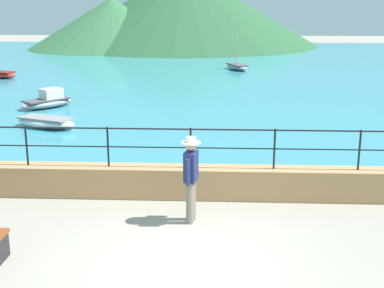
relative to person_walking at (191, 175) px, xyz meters
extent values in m
plane|color=gray|center=(-0.08, -1.83, -0.98)|extent=(120.00, 120.00, 0.00)
cube|color=tan|center=(-0.08, 1.37, -0.63)|extent=(20.00, 0.56, 0.70)
cylinder|color=black|center=(-3.76, 1.37, 0.17)|extent=(0.04, 0.04, 0.90)
cylinder|color=black|center=(-1.92, 1.37, 0.17)|extent=(0.04, 0.04, 0.90)
cylinder|color=black|center=(-0.08, 1.37, 0.17)|extent=(0.04, 0.04, 0.90)
cylinder|color=black|center=(1.76, 1.37, 0.17)|extent=(0.04, 0.04, 0.90)
cylinder|color=black|center=(3.60, 1.37, 0.17)|extent=(0.04, 0.04, 0.90)
cylinder|color=black|center=(-0.08, 1.37, 0.59)|extent=(18.40, 0.04, 0.04)
cylinder|color=black|center=(-0.08, 1.37, 0.17)|extent=(18.40, 0.03, 0.03)
cube|color=teal|center=(-0.08, 24.01, -0.95)|extent=(64.00, 44.32, 0.06)
cone|color=#285633|center=(-2.82, 43.08, 2.67)|extent=(26.20, 26.20, 7.30)
cone|color=#33663D|center=(-9.18, 39.02, 1.29)|extent=(15.43, 15.43, 4.54)
cube|color=black|center=(-3.13, -1.81, -0.76)|extent=(0.09, 0.47, 0.43)
cylinder|color=slate|center=(-0.02, -0.09, -0.55)|extent=(0.15, 0.15, 0.86)
cylinder|color=slate|center=(0.02, 0.09, -0.55)|extent=(0.15, 0.15, 0.86)
cube|color=navy|center=(0.00, 0.00, 0.18)|extent=(0.29, 0.40, 0.60)
cylinder|color=navy|center=(-0.05, -0.23, 0.14)|extent=(0.09, 0.09, 0.52)
cylinder|color=navy|center=(0.05, 0.23, 0.14)|extent=(0.09, 0.09, 0.52)
sphere|color=tan|center=(0.00, 0.00, 0.61)|extent=(0.22, 0.22, 0.22)
cylinder|color=beige|center=(0.00, 0.00, 0.66)|extent=(0.38, 0.38, 0.02)
cylinder|color=beige|center=(0.00, 0.00, 0.72)|extent=(0.20, 0.20, 0.10)
ellipsoid|color=gray|center=(1.75, 23.61, -0.74)|extent=(1.75, 2.47, 0.36)
cube|color=#4D4D51|center=(1.75, 23.61, -0.59)|extent=(1.44, 1.99, 0.06)
cylinder|color=#B2A899|center=(1.71, 23.71, 0.43)|extent=(0.06, 0.06, 1.98)
ellipsoid|color=gray|center=(-6.45, 11.02, -0.74)|extent=(2.20, 2.32, 0.36)
cube|color=#4D4D51|center=(-6.45, 11.02, -0.59)|extent=(1.79, 1.89, 0.06)
cube|color=silver|center=(-6.29, 11.21, -0.36)|extent=(1.00, 1.02, 0.40)
ellipsoid|color=white|center=(-5.38, 7.60, -0.74)|extent=(2.47, 1.66, 0.36)
cube|color=gray|center=(-5.38, 7.60, -0.59)|extent=(1.99, 1.37, 0.06)
camera|label=1|loc=(0.49, -9.76, 3.31)|focal=49.13mm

